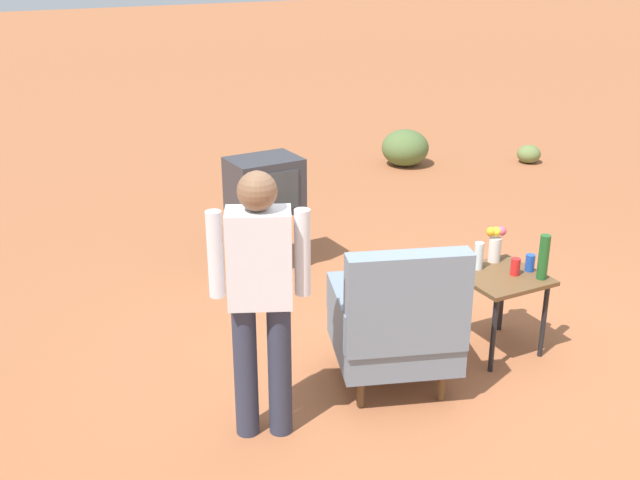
{
  "coord_description": "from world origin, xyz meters",
  "views": [
    {
      "loc": [
        2.78,
        3.87,
        2.8
      ],
      "look_at": [
        0.27,
        -0.96,
        0.65
      ],
      "focal_mm": 43.35,
      "sensor_mm": 36.0,
      "label": 1
    }
  ],
  "objects_px": {
    "soda_can_blue": "(530,263)",
    "person_standing": "(260,291)",
    "bottle_wine_green": "(544,257)",
    "armchair": "(398,322)",
    "flower_vase": "(495,242)",
    "tv_on_stand": "(265,186)",
    "bottle_short_clear": "(479,256)",
    "side_table": "(501,286)",
    "soda_can_red": "(515,267)"
  },
  "relations": [
    {
      "from": "armchair",
      "to": "person_standing",
      "type": "xyz_separation_m",
      "value": [
        0.96,
        0.03,
        0.44
      ]
    },
    {
      "from": "soda_can_blue",
      "to": "bottle_wine_green",
      "type": "bearing_deg",
      "value": 83.19
    },
    {
      "from": "armchair",
      "to": "flower_vase",
      "type": "height_order",
      "value": "armchair"
    },
    {
      "from": "tv_on_stand",
      "to": "bottle_short_clear",
      "type": "height_order",
      "value": "tv_on_stand"
    },
    {
      "from": "bottle_short_clear",
      "to": "flower_vase",
      "type": "distance_m",
      "value": 0.21
    },
    {
      "from": "person_standing",
      "to": "armchair",
      "type": "bearing_deg",
      "value": -178.04
    },
    {
      "from": "side_table",
      "to": "flower_vase",
      "type": "height_order",
      "value": "flower_vase"
    },
    {
      "from": "bottle_wine_green",
      "to": "armchair",
      "type": "bearing_deg",
      "value": -3.13
    },
    {
      "from": "soda_can_red",
      "to": "tv_on_stand",
      "type": "bearing_deg",
      "value": -65.71
    },
    {
      "from": "armchair",
      "to": "side_table",
      "type": "xyz_separation_m",
      "value": [
        -0.93,
        -0.11,
        0.01
      ]
    },
    {
      "from": "armchair",
      "to": "bottle_wine_green",
      "type": "bearing_deg",
      "value": 176.87
    },
    {
      "from": "tv_on_stand",
      "to": "soda_can_blue",
      "type": "distance_m",
      "value": 2.41
    },
    {
      "from": "bottle_wine_green",
      "to": "soda_can_blue",
      "type": "distance_m",
      "value": 0.17
    },
    {
      "from": "soda_can_blue",
      "to": "person_standing",
      "type": "bearing_deg",
      "value": 3.01
    },
    {
      "from": "side_table",
      "to": "person_standing",
      "type": "relative_size",
      "value": 0.36
    },
    {
      "from": "side_table",
      "to": "flower_vase",
      "type": "distance_m",
      "value": 0.34
    },
    {
      "from": "person_standing",
      "to": "soda_can_blue",
      "type": "relative_size",
      "value": 13.44
    },
    {
      "from": "bottle_short_clear",
      "to": "soda_can_red",
      "type": "bearing_deg",
      "value": 129.68
    },
    {
      "from": "tv_on_stand",
      "to": "soda_can_red",
      "type": "bearing_deg",
      "value": 114.29
    },
    {
      "from": "bottle_wine_green",
      "to": "tv_on_stand",
      "type": "bearing_deg",
      "value": -64.46
    },
    {
      "from": "armchair",
      "to": "bottle_wine_green",
      "type": "height_order",
      "value": "armchair"
    },
    {
      "from": "flower_vase",
      "to": "bottle_short_clear",
      "type": "bearing_deg",
      "value": 17.28
    },
    {
      "from": "bottle_short_clear",
      "to": "tv_on_stand",
      "type": "bearing_deg",
      "value": -67.59
    },
    {
      "from": "tv_on_stand",
      "to": "person_standing",
      "type": "bearing_deg",
      "value": 65.95
    },
    {
      "from": "bottle_short_clear",
      "to": "soda_can_red",
      "type": "xyz_separation_m",
      "value": [
        -0.17,
        0.2,
        -0.04
      ]
    },
    {
      "from": "tv_on_stand",
      "to": "bottle_short_clear",
      "type": "distance_m",
      "value": 2.1
    },
    {
      "from": "person_standing",
      "to": "bottle_wine_green",
      "type": "height_order",
      "value": "person_standing"
    },
    {
      "from": "side_table",
      "to": "person_standing",
      "type": "bearing_deg",
      "value": 4.4
    },
    {
      "from": "flower_vase",
      "to": "soda_can_blue",
      "type": "bearing_deg",
      "value": 113.29
    },
    {
      "from": "person_standing",
      "to": "side_table",
      "type": "bearing_deg",
      "value": -175.6
    },
    {
      "from": "tv_on_stand",
      "to": "soda_can_blue",
      "type": "height_order",
      "value": "tv_on_stand"
    },
    {
      "from": "tv_on_stand",
      "to": "person_standing",
      "type": "distance_m",
      "value": 2.47
    },
    {
      "from": "flower_vase",
      "to": "person_standing",
      "type": "bearing_deg",
      "value": 10.39
    },
    {
      "from": "person_standing",
      "to": "bottle_short_clear",
      "type": "xyz_separation_m",
      "value": [
        -1.8,
        -0.31,
        -0.25
      ]
    },
    {
      "from": "soda_can_red",
      "to": "soda_can_blue",
      "type": "bearing_deg",
      "value": -177.76
    },
    {
      "from": "bottle_short_clear",
      "to": "soda_can_blue",
      "type": "distance_m",
      "value": 0.36
    },
    {
      "from": "tv_on_stand",
      "to": "bottle_short_clear",
      "type": "bearing_deg",
      "value": 112.41
    },
    {
      "from": "side_table",
      "to": "soda_can_blue",
      "type": "height_order",
      "value": "soda_can_blue"
    },
    {
      "from": "tv_on_stand",
      "to": "bottle_short_clear",
      "type": "relative_size",
      "value": 5.15
    },
    {
      "from": "person_standing",
      "to": "soda_can_red",
      "type": "height_order",
      "value": "person_standing"
    },
    {
      "from": "soda_can_blue",
      "to": "flower_vase",
      "type": "xyz_separation_m",
      "value": [
        0.11,
        -0.26,
        0.09
      ]
    },
    {
      "from": "soda_can_blue",
      "to": "flower_vase",
      "type": "distance_m",
      "value": 0.29
    },
    {
      "from": "bottle_wine_green",
      "to": "bottle_short_clear",
      "type": "bearing_deg",
      "value": -49.42
    },
    {
      "from": "side_table",
      "to": "soda_can_red",
      "type": "bearing_deg",
      "value": 153.92
    },
    {
      "from": "bottle_short_clear",
      "to": "bottle_wine_green",
      "type": "relative_size",
      "value": 0.62
    },
    {
      "from": "tv_on_stand",
      "to": "bottle_wine_green",
      "type": "distance_m",
      "value": 2.52
    },
    {
      "from": "person_standing",
      "to": "bottle_wine_green",
      "type": "xyz_separation_m",
      "value": [
        -2.09,
        0.03,
        -0.19
      ]
    },
    {
      "from": "side_table",
      "to": "flower_vase",
      "type": "bearing_deg",
      "value": -116.29
    },
    {
      "from": "armchair",
      "to": "tv_on_stand",
      "type": "xyz_separation_m",
      "value": [
        -0.05,
        -2.21,
        0.28
      ]
    },
    {
      "from": "tv_on_stand",
      "to": "person_standing",
      "type": "xyz_separation_m",
      "value": [
        1.0,
        2.25,
        0.16
      ]
    }
  ]
}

